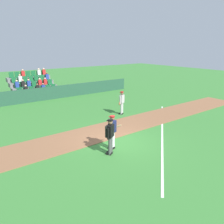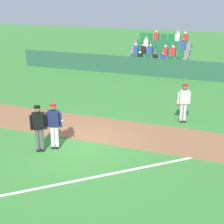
{
  "view_description": "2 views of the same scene",
  "coord_description": "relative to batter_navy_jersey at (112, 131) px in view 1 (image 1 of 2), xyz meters",
  "views": [
    {
      "loc": [
        -6.65,
        -8.48,
        4.98
      ],
      "look_at": [
        0.9,
        1.73,
        1.13
      ],
      "focal_mm": 35.04,
      "sensor_mm": 36.0,
      "label": 1
    },
    {
      "loc": [
        5.11,
        -10.18,
        5.54
      ],
      "look_at": [
        0.91,
        1.31,
        1.04
      ],
      "focal_mm": 52.99,
      "sensor_mm": 36.0,
      "label": 2
    }
  ],
  "objects": [
    {
      "name": "umpire_home_plate",
      "position": [
        -0.42,
        -0.38,
        0.03
      ],
      "size": [
        0.54,
        0.45,
        1.76
      ],
      "color": "#4C4C4C",
      "rests_on": "ground"
    },
    {
      "name": "foul_line_chalk",
      "position": [
        3.69,
        -0.05,
        -0.96
      ],
      "size": [
        9.1,
        7.97,
        0.01
      ],
      "primitive_type": "cube",
      "rotation": [
        0.0,
        0.0,
        0.72
      ],
      "color": "white",
      "rests_on": "ground"
    },
    {
      "name": "infield_dirt_path",
      "position": [
        0.69,
        2.22,
        -0.95
      ],
      "size": [
        28.0,
        2.56,
        0.03
      ],
      "primitive_type": "cube",
      "color": "brown",
      "rests_on": "ground"
    },
    {
      "name": "batter_navy_jersey",
      "position": [
        0.0,
        0.0,
        0.0
      ],
      "size": [
        0.74,
        0.69,
        1.76
      ],
      "color": "white",
      "rests_on": "ground"
    },
    {
      "name": "ground_plane",
      "position": [
        0.69,
        0.45,
        -0.97
      ],
      "size": [
        80.0,
        80.0,
        0.0
      ],
      "primitive_type": "plane",
      "color": "#387A33"
    },
    {
      "name": "runner_grey_jersey",
      "position": [
        4.03,
        4.26,
        -0.01
      ],
      "size": [
        0.66,
        0.41,
        1.76
      ],
      "color": "#B2B2B2",
      "rests_on": "ground"
    },
    {
      "name": "stadium_bleachers",
      "position": [
        0.69,
        14.43,
        -0.2
      ],
      "size": [
        4.45,
        3.8,
        2.7
      ],
      "color": "slate",
      "rests_on": "ground"
    },
    {
      "name": "dugout_fence",
      "position": [
        0.69,
        12.13,
        -0.35
      ],
      "size": [
        20.0,
        0.16,
        1.24
      ],
      "primitive_type": "cube",
      "color": "#234C38",
      "rests_on": "ground"
    }
  ]
}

